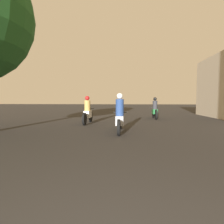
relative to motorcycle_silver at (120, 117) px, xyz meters
The scene contains 3 objects.
motorcycle_silver is the anchor object (origin of this frame).
motorcycle_white 3.15m from the motorcycle_silver, 127.23° to the left, with size 0.60×2.13×1.52m.
motorcycle_green 5.98m from the motorcycle_silver, 68.41° to the left, with size 0.60×2.01×1.50m.
Camera 1 is at (0.01, -0.61, 1.27)m, focal length 28.00 mm.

